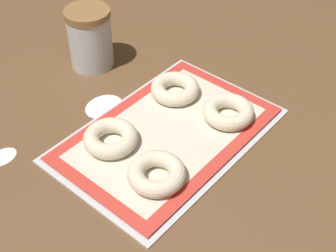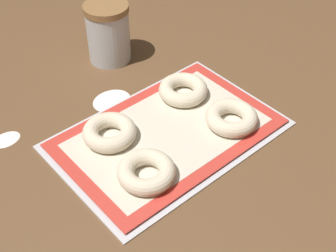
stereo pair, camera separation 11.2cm
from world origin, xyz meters
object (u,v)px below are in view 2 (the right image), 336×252
Objects in this scene: baking_tray at (168,134)px; flour_canister at (108,32)px; bagel_front_right at (232,118)px; bagel_back_right at (183,90)px; bagel_front_left at (146,172)px; bagel_back_left at (110,132)px.

flour_canister is (0.08, 0.33, 0.07)m from baking_tray.
flour_canister is (-0.04, 0.40, 0.05)m from bagel_front_right.
bagel_back_right reaches higher than baking_tray.
bagel_front_left is 1.00× the size of bagel_back_right.
bagel_front_left is 0.27m from bagel_back_right.
bagel_front_right is 1.00× the size of bagel_back_left.
flour_canister is at bearing 54.13° from bagel_back_left.
bagel_front_left is at bearing -148.68° from baking_tray.
bagel_front_right is at bearing 0.21° from bagel_front_left.
bagel_front_left is 1.00× the size of bagel_back_left.
baking_tray is 0.35m from flour_canister.
flour_canister is at bearing 95.88° from bagel_front_right.
flour_canister reaches higher than bagel_back_right.
bagel_front_right is 0.27m from bagel_back_left.
baking_tray is 4.19× the size of bagel_back_left.
baking_tray is 3.12× the size of flour_canister.
bagel_front_right and bagel_back_right have the same top height.
bagel_back_left is (-0.23, 0.14, 0.00)m from bagel_front_right.
baking_tray is 4.19× the size of bagel_back_right.
baking_tray is at bearing -104.08° from flour_canister.
baking_tray is 0.13m from bagel_back_right.
bagel_front_left reaches higher than baking_tray.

